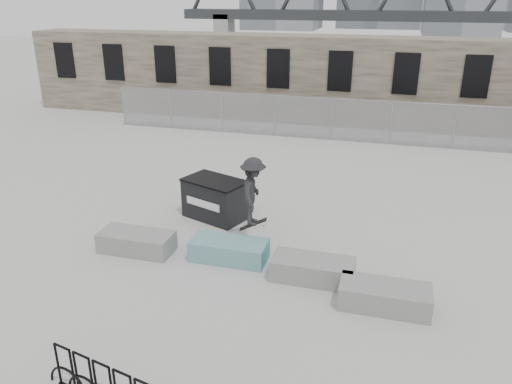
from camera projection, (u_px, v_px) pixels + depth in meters
ground at (264, 269)px, 12.77m from camera, size 120.00×120.00×0.00m
stone_wall at (342, 80)px, 26.45m from camera, size 36.00×2.58×4.50m
chainlink_fence at (331, 119)px, 23.56m from camera, size 22.06×0.06×2.02m
planter_far_left at (137, 241)px, 13.54m from camera, size 2.00×0.90×0.55m
planter_center_left at (229, 249)px, 13.11m from camera, size 2.00×0.90×0.55m
planter_center_right at (313, 268)px, 12.20m from camera, size 2.00×0.90×0.55m
planter_offset at (385, 296)px, 11.10m from camera, size 2.00×0.90×0.55m
dumpster at (215, 199)px, 15.46m from camera, size 2.18×1.75×1.25m
truss_bridge at (468, 15)px, 57.90m from camera, size 70.00×3.00×9.80m
skateboarder at (253, 192)px, 13.07m from camera, size 0.86×1.28×2.06m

